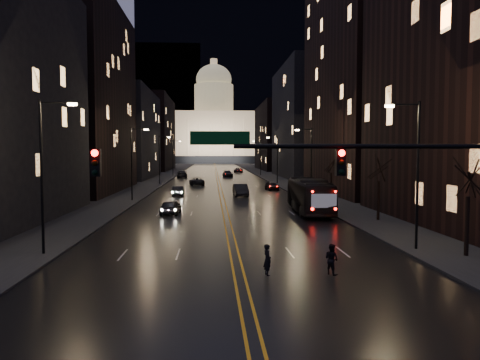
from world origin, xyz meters
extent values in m
plane|color=black|center=(0.00, 0.00, 0.00)|extent=(900.00, 900.00, 0.00)
cube|color=black|center=(0.00, 130.00, 0.01)|extent=(20.00, 320.00, 0.02)
cube|color=black|center=(-14.00, 130.00, 0.08)|extent=(8.00, 320.00, 0.16)
cube|color=black|center=(14.00, 130.00, 0.08)|extent=(8.00, 320.00, 0.16)
cube|color=orange|center=(0.00, 130.00, 0.03)|extent=(0.62, 320.00, 0.01)
cube|color=black|center=(-21.00, 54.00, 14.00)|extent=(12.00, 30.00, 28.00)
cube|color=black|center=(-21.00, 92.00, 10.00)|extent=(12.00, 34.00, 20.00)
cube|color=black|center=(-21.00, 140.00, 12.00)|extent=(12.00, 40.00, 24.00)
cube|color=black|center=(21.00, 50.00, 19.00)|extent=(12.00, 30.00, 38.00)
cube|color=black|center=(21.00, 92.00, 13.00)|extent=(12.00, 34.00, 26.00)
cube|color=black|center=(21.00, 140.00, 11.00)|extent=(12.00, 40.00, 22.00)
cube|color=black|center=(40.00, 380.00, 65.00)|extent=(520.00, 60.00, 130.00)
cube|color=black|center=(0.00, 250.00, 2.00)|extent=(90.00, 50.00, 4.00)
cube|color=#E6BD85|center=(0.00, 250.00, 16.00)|extent=(80.00, 36.00, 24.00)
cylinder|color=#D0BD86|center=(0.00, 250.00, 36.00)|extent=(22.00, 22.00, 16.00)
ellipsoid|color=#D0BD86|center=(0.00, 250.00, 47.00)|extent=(20.00, 20.00, 17.00)
cylinder|color=#E6BD85|center=(0.00, 250.00, 55.50)|extent=(4.00, 4.00, 6.00)
cylinder|color=black|center=(5.50, 0.00, 6.20)|extent=(12.00, 0.18, 0.18)
cube|color=black|center=(-5.50, 0.00, 5.60)|extent=(0.35, 0.30, 1.00)
cube|color=black|center=(3.50, 0.00, 5.60)|extent=(0.35, 0.30, 1.00)
sphere|color=#FF0705|center=(-5.50, -0.18, 5.95)|extent=(0.24, 0.24, 0.24)
sphere|color=#FF0705|center=(3.50, -0.18, 5.95)|extent=(0.24, 0.24, 0.24)
cube|color=#053F14|center=(-1.00, 0.00, 6.50)|extent=(2.20, 0.06, 0.50)
cylinder|color=black|center=(11.00, 10.00, 4.50)|extent=(0.16, 0.16, 9.00)
cylinder|color=black|center=(10.10, 10.00, 8.80)|extent=(1.80, 0.10, 0.10)
cube|color=#FFCE99|center=(9.20, 10.00, 8.70)|extent=(0.50, 0.25, 0.15)
cylinder|color=black|center=(-11.00, 10.00, 4.50)|extent=(0.16, 0.16, 9.00)
cylinder|color=black|center=(-10.10, 10.00, 8.80)|extent=(1.80, 0.10, 0.10)
cube|color=#FFCE99|center=(-9.20, 10.00, 8.70)|extent=(0.50, 0.25, 0.15)
cylinder|color=black|center=(11.00, 40.00, 4.50)|extent=(0.16, 0.16, 9.00)
cylinder|color=black|center=(10.10, 40.00, 8.80)|extent=(1.80, 0.10, 0.10)
cube|color=#FFCE99|center=(9.20, 40.00, 8.70)|extent=(0.50, 0.25, 0.15)
cylinder|color=black|center=(-11.00, 40.00, 4.50)|extent=(0.16, 0.16, 9.00)
cylinder|color=black|center=(-10.10, 40.00, 8.80)|extent=(1.80, 0.10, 0.10)
cube|color=#FFCE99|center=(-9.20, 40.00, 8.70)|extent=(0.50, 0.25, 0.15)
cylinder|color=black|center=(11.00, 70.00, 4.50)|extent=(0.16, 0.16, 9.00)
cylinder|color=black|center=(10.10, 70.00, 8.80)|extent=(1.80, 0.10, 0.10)
cube|color=#FFCE99|center=(9.20, 70.00, 8.70)|extent=(0.50, 0.25, 0.15)
cylinder|color=black|center=(-11.00, 70.00, 4.50)|extent=(0.16, 0.16, 9.00)
cylinder|color=black|center=(-10.10, 70.00, 8.80)|extent=(1.80, 0.10, 0.10)
cube|color=#FFCE99|center=(-9.20, 70.00, 8.70)|extent=(0.50, 0.25, 0.15)
cylinder|color=black|center=(11.00, 100.00, 4.50)|extent=(0.16, 0.16, 9.00)
cylinder|color=black|center=(10.10, 100.00, 8.80)|extent=(1.80, 0.10, 0.10)
cube|color=#FFCE99|center=(9.20, 100.00, 8.70)|extent=(0.50, 0.25, 0.15)
cylinder|color=black|center=(-11.00, 100.00, 4.50)|extent=(0.16, 0.16, 9.00)
cylinder|color=black|center=(-10.10, 100.00, 8.80)|extent=(1.80, 0.10, 0.10)
cube|color=#FFCE99|center=(-9.20, 100.00, 8.70)|extent=(0.50, 0.25, 0.15)
cylinder|color=black|center=(13.00, 8.00, 1.75)|extent=(0.24, 0.24, 3.50)
cylinder|color=black|center=(13.00, 22.00, 1.75)|extent=(0.24, 0.24, 3.50)
cylinder|color=black|center=(13.00, 38.00, 1.75)|extent=(0.24, 0.24, 3.50)
imported|color=black|center=(8.32, 28.24, 1.69)|extent=(3.29, 12.25, 3.38)
imported|color=black|center=(-5.28, 27.68, 0.73)|extent=(1.96, 4.37, 1.46)
imported|color=black|center=(-5.92, 46.73, 0.67)|extent=(1.46, 4.10, 1.35)
imported|color=black|center=(-4.03, 67.37, 0.72)|extent=(3.04, 5.42, 1.43)
imported|color=black|center=(-8.32, 93.01, 0.82)|extent=(2.89, 5.88, 1.65)
imported|color=black|center=(2.56, 45.53, 0.84)|extent=(2.00, 5.18, 1.68)
imported|color=black|center=(8.10, 55.55, 0.69)|extent=(2.07, 4.21, 1.38)
imported|color=black|center=(2.50, 95.34, 0.75)|extent=(2.61, 5.37, 1.50)
imported|color=black|center=(6.50, 119.68, 0.71)|extent=(3.04, 5.39, 1.42)
imported|color=black|center=(1.37, 5.00, 0.77)|extent=(0.51, 0.64, 1.54)
imported|color=black|center=(4.52, 5.00, 0.76)|extent=(0.77, 0.84, 1.53)
camera|label=1|loc=(-1.30, -17.23, 5.98)|focal=35.00mm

